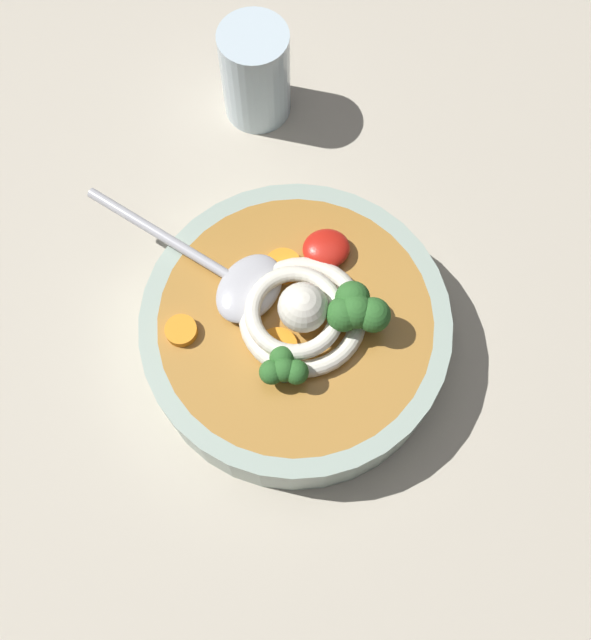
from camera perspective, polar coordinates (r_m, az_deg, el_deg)
table_slab at (r=62.78cm, az=2.94°, el=-1.88°), size 92.99×92.99×3.68cm
soup_bowl at (r=58.17cm, az=-0.00°, el=-0.91°), size 23.40×23.40×5.36cm
noodle_pile at (r=54.59cm, az=0.37°, el=0.65°), size 10.41×10.20×4.18cm
soup_spoon at (r=56.34cm, az=-4.69°, el=3.13°), size 14.89×14.23×1.60cm
chili_sauce_dollop at (r=57.19cm, az=1.86°, el=5.35°), size 3.63×3.27×1.64cm
broccoli_floret_beside_chili at (r=52.72cm, az=-0.92°, el=-3.67°), size 3.49×3.00×2.76cm
broccoli_floret_center at (r=53.55cm, az=4.50°, el=0.80°), size 5.00×4.30×3.95cm
carrot_slice_beside_noodles at (r=54.80cm, az=-1.37°, el=-2.05°), size 2.93×2.93×0.47cm
carrot_slice_front at (r=55.69cm, az=-8.66°, el=-0.80°), size 2.36×2.36×0.75cm
carrot_slice_extra_a at (r=57.13cm, az=-0.95°, el=4.12°), size 2.80×2.80×0.64cm
drinking_glass at (r=68.14cm, az=-3.05°, el=18.17°), size 6.01×6.01×9.23cm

